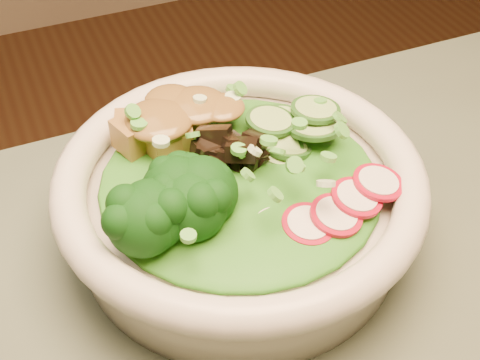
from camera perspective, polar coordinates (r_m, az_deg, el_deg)
name	(u,v)px	position (r m, az deg, el deg)	size (l,w,h in m)	color
salad_bowl	(240,199)	(0.54, 0.00, -1.65)	(0.29, 0.29, 0.08)	silver
lettuce_bed	(240,179)	(0.52, 0.00, 0.08)	(0.22, 0.22, 0.03)	#1E6214
broccoli_florets	(180,211)	(0.47, -5.12, -2.69)	(0.09, 0.08, 0.05)	black
radish_slices	(318,215)	(0.49, 6.70, -3.01)	(0.12, 0.04, 0.02)	maroon
cucumber_slices	(297,124)	(0.55, 4.87, 4.81)	(0.08, 0.08, 0.04)	#A8CD72
mushroom_heap	(227,157)	(0.52, -1.11, 2.01)	(0.08, 0.08, 0.04)	black
tofu_cubes	(178,129)	(0.55, -5.34, 4.36)	(0.10, 0.07, 0.04)	olive
peanut_sauce	(177,115)	(0.54, -5.44, 5.53)	(0.08, 0.06, 0.02)	brown
scallion_garnish	(240,153)	(0.50, 0.00, 2.31)	(0.21, 0.21, 0.03)	#55B03E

